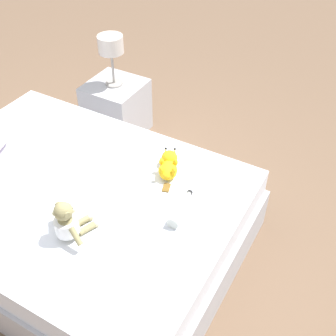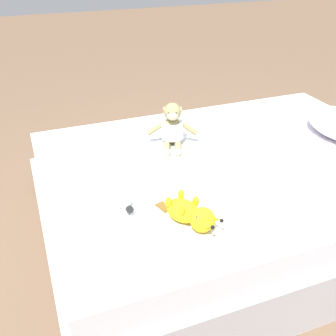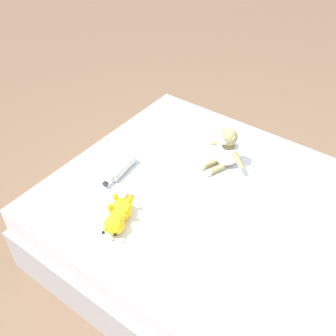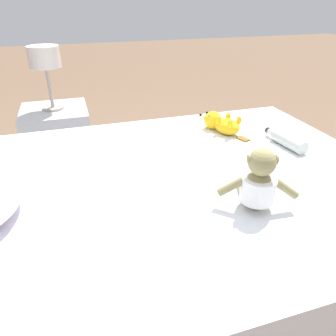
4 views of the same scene
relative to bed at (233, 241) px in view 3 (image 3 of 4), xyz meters
The scene contains 5 objects.
ground_plane 0.23m from the bed, ahead, with size 16.00×16.00×0.00m, color brown.
bed is the anchor object (origin of this frame).
plush_monkey 0.50m from the bed, 139.13° to the right, with size 0.25×0.28×0.24m.
plush_yellow_creature 0.66m from the bed, 46.96° to the right, with size 0.32×0.19×0.10m.
glass_bottle 0.73m from the bed, 79.64° to the right, with size 0.27×0.09×0.07m.
Camera 3 is at (1.28, 0.50, 1.93)m, focal length 41.71 mm.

